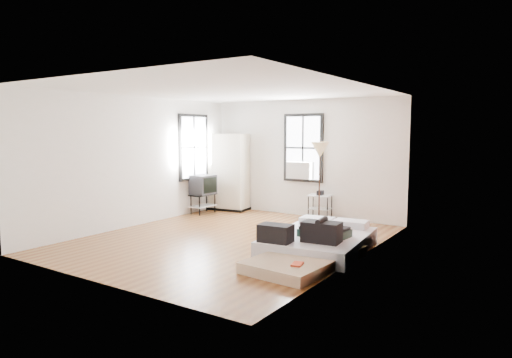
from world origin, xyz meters
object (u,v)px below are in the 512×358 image
Objects in this scene: wardrobe at (229,172)px; side_table at (320,200)px; floor_lamp at (320,154)px; mattress_bare at (311,253)px; tv_stand at (203,186)px; mattress_main at (318,240)px.

wardrobe reaches higher than side_table.
side_table is 1.21m from floor_lamp.
wardrobe is 1.09× the size of floor_lamp.
floor_lamp reaches higher than mattress_bare.
mattress_bare is 2.23× the size of tv_stand.
mattress_main is 0.69m from mattress_bare.
wardrobe is at bearing -178.45° from side_table.
mattress_main is 1.13× the size of wardrobe.
mattress_bare is at bearing -45.59° from wardrobe.
mattress_main is at bearing -65.35° from side_table.
side_table is (-1.36, 3.20, 0.33)m from mattress_bare.
floor_lamp is (-0.98, 2.09, 1.38)m from mattress_main.
wardrobe is at bearing 140.73° from mattress_main.
wardrobe is 2.92× the size of side_table.
tv_stand is (-3.96, 1.67, 0.50)m from mattress_main.
wardrobe is (-3.94, 3.13, 0.85)m from mattress_bare.
floor_lamp reaches higher than tv_stand.
wardrobe is at bearing 145.94° from mattress_bare.
mattress_bare is 1.08× the size of wardrobe.
side_table is at bearing 117.38° from mattress_bare.
mattress_bare is at bearing -66.94° from floor_lamp.
mattress_bare is at bearing -67.01° from side_table.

